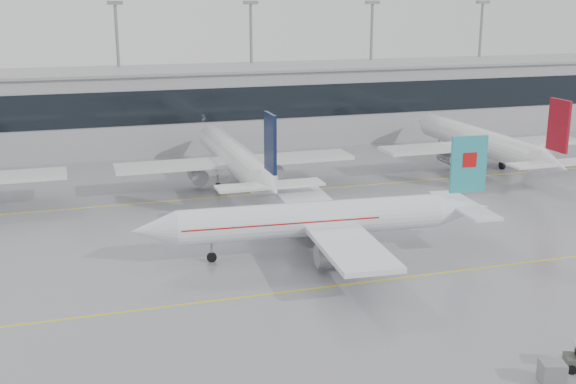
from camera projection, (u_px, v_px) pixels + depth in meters
name	position (u px, v px, depth m)	size (l,w,h in m)	color
ground	(331.00, 286.00, 59.47)	(320.00, 320.00, 0.00)	gray
taxi_line_main	(331.00, 286.00, 59.46)	(120.00, 0.25, 0.01)	yellow
taxi_line_north	(244.00, 195.00, 87.11)	(120.00, 0.25, 0.01)	yellow
terminal	(195.00, 108.00, 115.05)	(180.00, 15.00, 12.00)	#97979B
terminal_glass	(203.00, 105.00, 107.70)	(180.00, 0.20, 5.00)	black
terminal_roof	(193.00, 69.00, 113.43)	(182.00, 16.00, 0.40)	gray
light_masts	(187.00, 59.00, 118.67)	(156.40, 1.00, 22.60)	gray
air_canada_jet	(325.00, 219.00, 66.49)	(34.24, 26.83, 10.49)	white
parked_jet_c	(236.00, 159.00, 89.55)	(29.64, 36.96, 11.72)	silver
parked_jet_d	(483.00, 142.00, 99.64)	(29.64, 36.96, 11.72)	silver
gse_unit	(552.00, 373.00, 44.35)	(1.44, 1.34, 1.44)	slate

